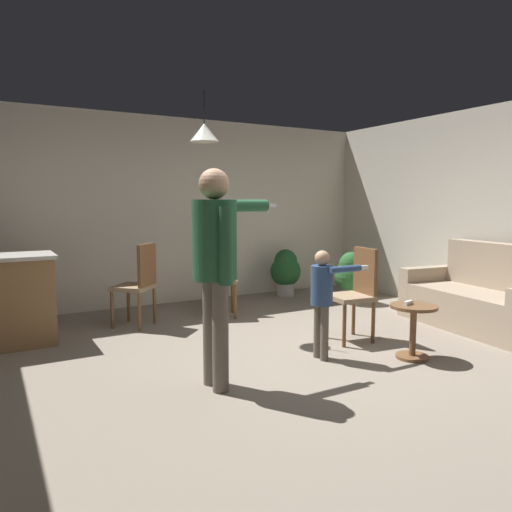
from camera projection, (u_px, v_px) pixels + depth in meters
The scene contains 13 objects.
ground at pixel (297, 364), 4.44m from camera, with size 7.68×7.68×0.00m, color gray.
wall_back at pixel (175, 211), 7.05m from camera, with size 6.40×0.10×2.70m, color silver.
couch_floral at pixel (481, 300), 5.68m from camera, with size 1.05×1.89×1.00m.
side_table_by_couch at pixel (413, 325), 4.56m from camera, with size 0.44×0.44×0.52m.
person_adult at pixel (216, 254), 3.76m from camera, with size 0.86×0.51×1.75m.
person_child at pixel (323, 292), 4.52m from camera, with size 0.55×0.31×1.04m.
dining_chair_by_counter at pixel (356, 290), 5.15m from camera, with size 0.46×0.46×1.00m.
dining_chair_near_wall at pixel (139, 282), 5.70m from camera, with size 0.59×0.59×1.00m.
dining_chair_centre_back at pixel (220, 274), 6.29m from camera, with size 0.54×0.54×1.00m.
potted_plant_corner at pixel (286, 270), 7.61m from camera, with size 0.48×0.48×0.74m.
potted_plant_by_wall at pixel (351, 275), 7.07m from camera, with size 0.49×0.49×0.76m.
spare_remote_on_table at pixel (408, 303), 4.55m from camera, with size 0.04×0.13×0.04m, color white.
ceiling_light_pendant at pixel (204, 132), 5.27m from camera, with size 0.32×0.32×0.55m.
Camera 1 is at (-2.44, -3.55, 1.50)m, focal length 33.65 mm.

